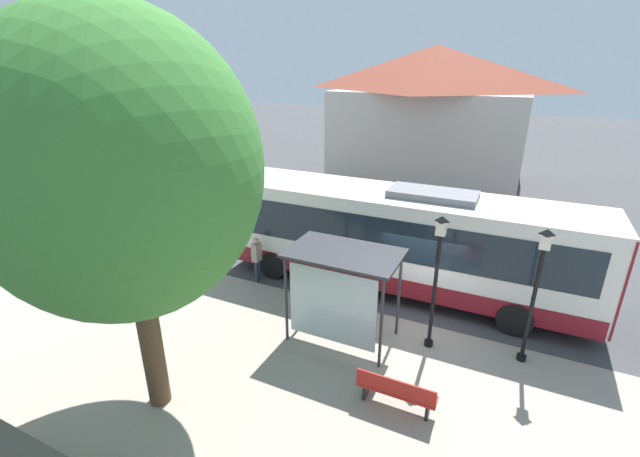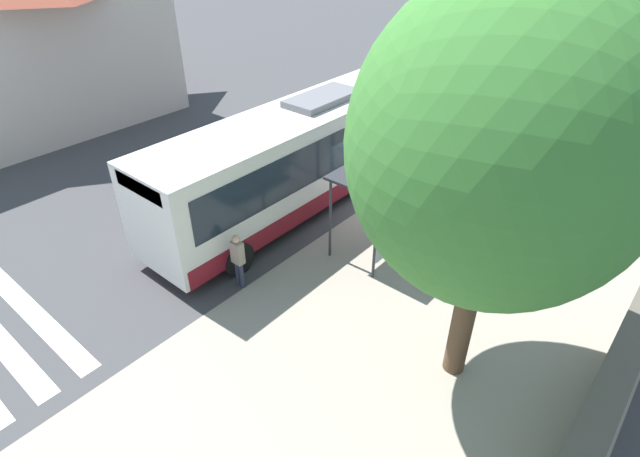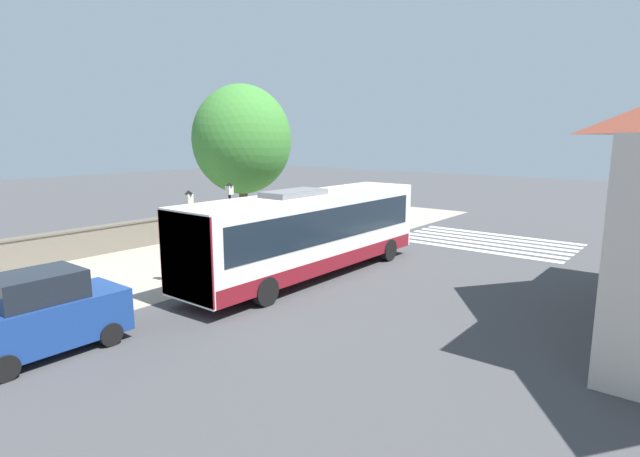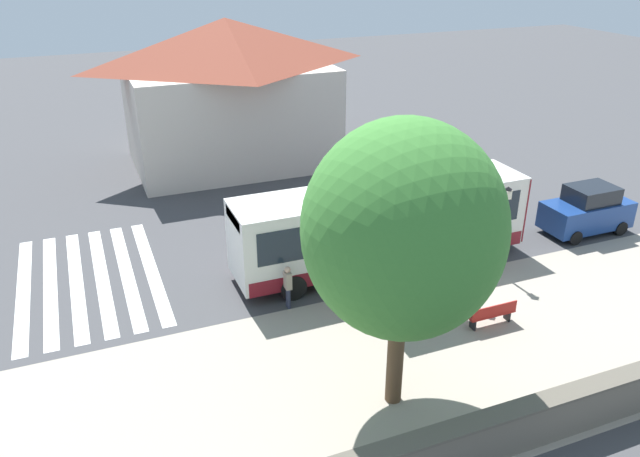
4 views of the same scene
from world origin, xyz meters
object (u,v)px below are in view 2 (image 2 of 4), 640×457
(street_lamp_near, at_px, (430,125))
(bus_shelter, at_px, (387,184))
(bus, at_px, (305,153))
(shade_tree, at_px, (501,147))
(pedestrian, at_px, (238,257))
(parked_car_behind_bus, at_px, (460,102))
(street_lamp_far, at_px, (406,148))
(bench, at_px, (470,226))

(street_lamp_near, bearing_deg, bus_shelter, 105.28)
(bus, height_order, bus_shelter, bus)
(bus_shelter, relative_size, shade_tree, 0.36)
(bus_shelter, bearing_deg, pedestrian, 64.02)
(bus, bearing_deg, shade_tree, 155.39)
(bus, relative_size, parked_car_behind_bus, 3.03)
(bus_shelter, distance_m, parked_car_behind_bus, 11.08)
(street_lamp_far, bearing_deg, parked_car_behind_bus, -75.64)
(bus, xyz_separation_m, parked_car_behind_bus, (-0.67, -10.00, -0.81))
(street_lamp_near, distance_m, parked_car_behind_bus, 6.34)
(street_lamp_near, xyz_separation_m, shade_tree, (-5.14, 7.44, 3.24))
(bus, relative_size, street_lamp_far, 3.19)
(bench, height_order, street_lamp_near, street_lamp_near)
(street_lamp_near, bearing_deg, shade_tree, 124.66)
(bus_shelter, xyz_separation_m, pedestrian, (1.94, 3.99, -1.23))
(bus_shelter, height_order, parked_car_behind_bus, bus_shelter)
(bus_shelter, relative_size, parked_car_behind_bus, 0.75)
(pedestrian, height_order, parked_car_behind_bus, parked_car_behind_bus)
(shade_tree, bearing_deg, bench, -66.95)
(bench, relative_size, parked_car_behind_bus, 0.45)
(parked_car_behind_bus, bearing_deg, bench, 119.16)
(street_lamp_far, bearing_deg, bench, 175.91)
(bus_shelter, distance_m, bench, 3.26)
(parked_car_behind_bus, bearing_deg, bus, 86.18)
(pedestrian, distance_m, street_lamp_far, 6.51)
(bus_shelter, height_order, pedestrian, bus_shelter)
(street_lamp_near, xyz_separation_m, street_lamp_far, (-0.43, 2.32, 0.06))
(pedestrian, height_order, shade_tree, shade_tree)
(bus, distance_m, parked_car_behind_bus, 10.05)
(street_lamp_near, relative_size, shade_tree, 0.44)
(street_lamp_far, bearing_deg, pedestrian, 79.95)
(parked_car_behind_bus, bearing_deg, bus_shelter, 105.59)
(bus, xyz_separation_m, street_lamp_near, (-2.37, -4.00, 0.35))
(bus_shelter, height_order, bench, bus_shelter)
(shade_tree, bearing_deg, bus_shelter, -36.05)
(pedestrian, relative_size, bench, 0.94)
(bus, relative_size, bus_shelter, 4.05)
(street_lamp_far, relative_size, parked_car_behind_bus, 0.95)
(parked_car_behind_bus, bearing_deg, pedestrian, 93.98)
(bus, bearing_deg, bench, -164.60)
(bus_shelter, distance_m, shade_tree, 5.79)
(bus_shelter, relative_size, bench, 1.67)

